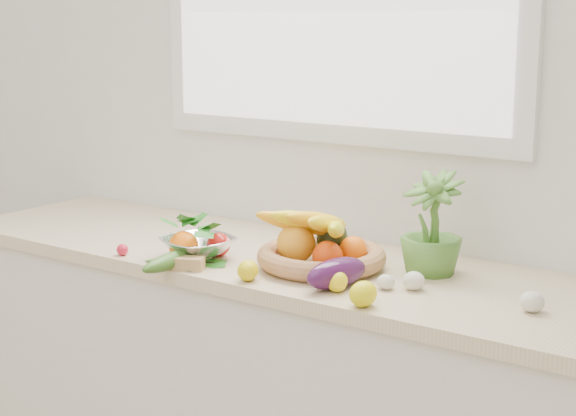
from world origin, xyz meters
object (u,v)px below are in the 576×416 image
Objects in this scene: apple at (219,245)px; colander_with_spinach at (198,240)px; fruit_basket at (320,249)px; eggplant at (337,273)px; potted_herb at (432,227)px; cucumber at (174,260)px.

apple is 0.29× the size of colander_with_spinach.
apple is at bearing -167.11° from fruit_basket.
colander_with_spinach reaches higher than eggplant.
eggplant is 0.48m from colander_with_spinach.
eggplant is at bearing -117.73° from potted_herb.
colander_with_spinach is (-0.01, 0.11, 0.03)m from cucumber.
potted_herb is at bearing 18.43° from apple.
potted_herb reaches higher than eggplant.
eggplant is at bearing -44.35° from fruit_basket.
cucumber is 0.41m from fruit_basket.
apple is 0.62m from potted_herb.
eggplant is 0.75× the size of cucumber.
fruit_basket is at bearing -155.77° from potted_herb.
eggplant is at bearing 12.48° from cucumber.
fruit_basket reaches higher than cucumber.
fruit_basket is at bearing 135.65° from eggplant.
apple is at bearing -161.57° from potted_herb.
apple is at bearing 83.56° from cucumber.
apple is at bearing 171.66° from eggplant.
colander_with_spinach is (-0.48, 0.01, 0.02)m from eggplant.
apple is 0.27× the size of cucumber.
potted_herb reaches higher than colander_with_spinach.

